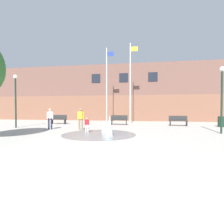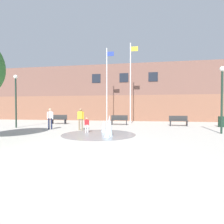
{
  "view_description": "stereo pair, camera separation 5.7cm",
  "coord_description": "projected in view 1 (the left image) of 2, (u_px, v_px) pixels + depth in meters",
  "views": [
    {
      "loc": [
        2.06,
        -6.18,
        1.63
      ],
      "look_at": [
        -0.14,
        7.25,
        1.3
      ],
      "focal_mm": 28.0,
      "sensor_mm": 36.0,
      "label": 1
    },
    {
      "loc": [
        2.11,
        -6.17,
        1.63
      ],
      "look_at": [
        -0.14,
        7.25,
        1.3
      ],
      "focal_mm": 28.0,
      "sensor_mm": 36.0,
      "label": 2
    }
  ],
  "objects": [
    {
      "name": "ground_plane",
      "position": [
        84.0,
        152.0,
        6.46
      ],
      "size": [
        100.0,
        100.0,
        0.0
      ],
      "primitive_type": "plane",
      "color": "#B2ADA3"
    },
    {
      "name": "library_building",
      "position": [
        126.0,
        94.0,
        24.44
      ],
      "size": [
        36.0,
        6.05,
        7.08
      ],
      "color": "brown",
      "rests_on": "ground"
    },
    {
      "name": "splash_fountain",
      "position": [
        105.0,
        129.0,
        10.42
      ],
      "size": [
        4.51,
        4.51,
        1.21
      ],
      "color": "gray",
      "rests_on": "ground"
    },
    {
      "name": "park_bench_far_left",
      "position": [
        59.0,
        119.0,
        17.63
      ],
      "size": [
        1.6,
        0.44,
        0.91
      ],
      "color": "#28282D",
      "rests_on": "ground"
    },
    {
      "name": "park_bench_center",
      "position": [
        119.0,
        120.0,
        16.7
      ],
      "size": [
        1.6,
        0.44,
        0.91
      ],
      "color": "#28282D",
      "rests_on": "ground"
    },
    {
      "name": "park_bench_far_right",
      "position": [
        178.0,
        121.0,
        15.67
      ],
      "size": [
        1.6,
        0.44,
        0.91
      ],
      "color": "#28282D",
      "rests_on": "ground"
    },
    {
      "name": "child_in_fountain",
      "position": [
        87.0,
        124.0,
        11.46
      ],
      "size": [
        0.31,
        0.18,
        0.99
      ],
      "rotation": [
        0.0,
        0.0,
        0.27
      ],
      "color": "silver",
      "rests_on": "ground"
    },
    {
      "name": "adult_in_red",
      "position": [
        81.0,
        117.0,
        12.62
      ],
      "size": [
        0.5,
        0.25,
        1.59
      ],
      "rotation": [
        0.0,
        0.0,
        -0.14
      ],
      "color": "#89755B",
      "rests_on": "ground"
    },
    {
      "name": "adult_watching",
      "position": [
        50.0,
        117.0,
        13.13
      ],
      "size": [
        0.5,
        0.39,
        1.59
      ],
      "rotation": [
        0.0,
        0.0,
        -1.02
      ],
      "color": "#1E233D",
      "rests_on": "ground"
    },
    {
      "name": "flagpole_left",
      "position": [
        107.0,
        83.0,
        18.27
      ],
      "size": [
        0.8,
        0.1,
        7.87
      ],
      "color": "silver",
      "rests_on": "ground"
    },
    {
      "name": "flagpole_right",
      "position": [
        130.0,
        81.0,
        17.87
      ],
      "size": [
        0.8,
        0.1,
        8.25
      ],
      "color": "silver",
      "rests_on": "ground"
    },
    {
      "name": "lamp_post_left_lane",
      "position": [
        16.0,
        94.0,
        14.19
      ],
      "size": [
        0.32,
        0.32,
        4.31
      ],
      "color": "#192D23",
      "rests_on": "ground"
    },
    {
      "name": "lamp_post_right_lane",
      "position": [
        222.0,
        90.0,
        10.96
      ],
      "size": [
        0.32,
        0.32,
        4.22
      ],
      "color": "#192D23",
      "rests_on": "ground"
    },
    {
      "name": "trash_can",
      "position": [
        221.0,
        122.0,
        14.83
      ],
      "size": [
        0.56,
        0.56,
        0.9
      ],
      "primitive_type": "cylinder",
      "color": "#193323",
      "rests_on": "ground"
    }
  ]
}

